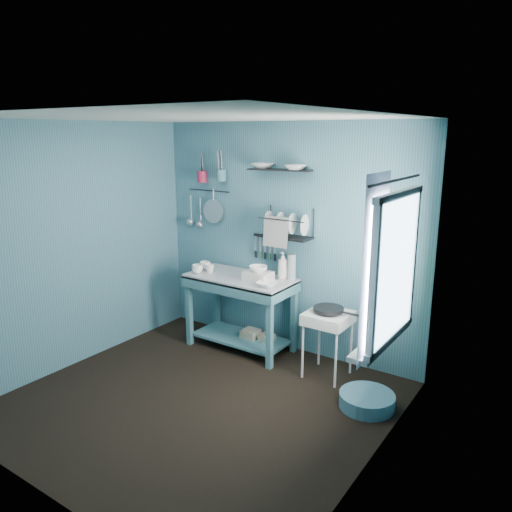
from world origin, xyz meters
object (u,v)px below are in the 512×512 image
Objects in this scene: water_bottle at (292,267)px; dish_rack at (286,223)px; hotplate_stand at (327,344)px; utensil_cup_teal at (221,175)px; work_counter at (241,313)px; mug_left at (197,269)px; potted_plant at (389,298)px; soap_bottle at (283,265)px; storage_tin_large at (251,339)px; floor_basin at (367,401)px; colander at (213,211)px; utensil_cup_magenta at (202,177)px; frying_pan at (329,309)px; mug_mid at (210,268)px; storage_tin_small at (267,343)px; mug_right at (205,266)px.

dish_rack is (-0.06, -0.02, 0.47)m from water_bottle.
utensil_cup_teal reaches higher than hotplate_stand.
water_bottle is at bearing -1.84° from utensil_cup_teal.
work_counter is 0.69m from mug_left.
mug_left is 2.33m from potted_plant.
potted_plant reaches higher than soap_bottle.
potted_plant is 2.04m from storage_tin_large.
soap_bottle reaches higher than floor_basin.
work_counter is 0.33m from storage_tin_large.
colander is (-1.11, 0.06, 0.50)m from water_bottle.
work_counter is 2.41× the size of floor_basin.
utensil_cup_teal is (0.29, 0.00, 0.03)m from utensil_cup_magenta.
floor_basin is (-0.15, 0.05, -1.00)m from potted_plant.
soap_bottle is at bearing 25.11° from storage_tin_large.
mug_left is at bearing -160.10° from storage_tin_large.
soap_bottle is (0.42, 0.20, 0.57)m from work_counter.
potted_plant is (2.26, -0.70, -0.84)m from utensil_cup_teal.
utensil_cup_magenta reaches higher than dish_rack.
frying_pan is 0.92m from floor_basin.
dish_rack is (0.04, 0.00, 0.46)m from soap_bottle.
floor_basin is (2.05, -0.34, -0.82)m from mug_mid.
hotplate_stand is 0.85m from storage_tin_small.
soap_bottle is 0.78m from frying_pan.
mug_left is 0.18× the size of hotplate_stand.
mug_mid is at bearing -168.37° from storage_tin_small.
mug_mid is 2.25m from potted_plant.
hotplate_stand is 2.39× the size of colander.
potted_plant is 0.97× the size of floor_basin.
mug_left is at bearing -156.16° from dish_rack.
mug_mid is 0.21× the size of potted_plant.
frying_pan is (1.48, 0.00, -0.18)m from mug_mid.
dish_rack is at bearing 168.97° from hotplate_stand.
work_counter is 2.50× the size of potted_plant.
colander is (-1.05, 0.08, 0.02)m from dish_rack.
mug_left is 2.32m from floor_basin.
utensil_cup_magenta reaches higher than mug_right.
utensil_cup_teal is (0.04, 0.41, 1.02)m from mug_left.
work_counter is 1.65m from utensil_cup_magenta.
utensil_cup_magenta reaches higher than colander.
hotplate_stand is at bearing 151.30° from potted_plant.
soap_bottle reaches higher than mug_mid.
mug_left is 0.44× the size of colander.
hotplate_stand is 2.22m from utensil_cup_teal.
mug_right is 0.44× the size of water_bottle.
utensil_cup_teal is (-0.86, 0.05, 0.92)m from soap_bottle.
work_counter is 1.24m from colander.
colander is (-1.70, 0.34, 1.14)m from hotplate_stand.
mug_mid is 0.95m from water_bottle.
colander is 2.76m from floor_basin.
storage_tin_small is (-0.80, 0.14, -0.23)m from hotplate_stand.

